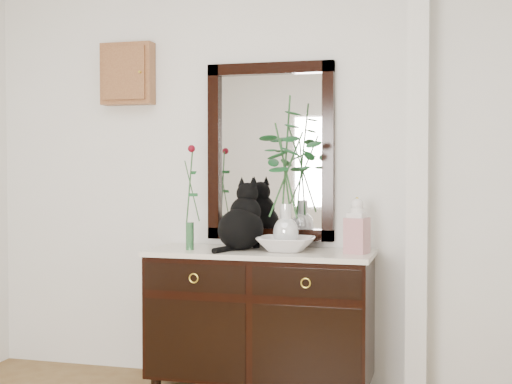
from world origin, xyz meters
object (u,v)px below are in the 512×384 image
(lotus_bowl, at_px, (286,244))
(ginger_jar, at_px, (357,225))
(cat, at_px, (241,215))
(sideboard, at_px, (260,313))

(lotus_bowl, bearing_deg, ginger_jar, 0.86)
(lotus_bowl, bearing_deg, cat, 176.83)
(lotus_bowl, height_order, ginger_jar, ginger_jar)
(cat, xyz_separation_m, lotus_bowl, (0.28, -0.02, -0.16))
(ginger_jar, bearing_deg, lotus_bowl, -179.14)
(lotus_bowl, distance_m, ginger_jar, 0.43)
(cat, bearing_deg, lotus_bowl, 10.81)
(cat, relative_size, lotus_bowl, 1.20)
(cat, bearing_deg, ginger_jar, 13.22)
(sideboard, relative_size, cat, 3.24)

